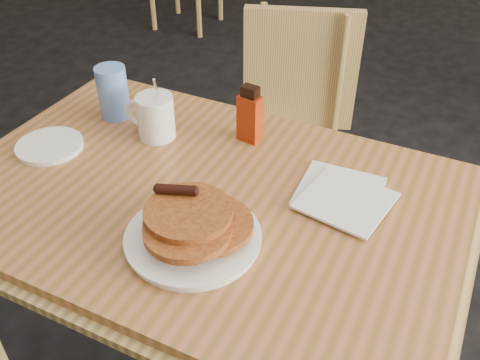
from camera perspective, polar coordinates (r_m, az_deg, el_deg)
name	(u,v)px	position (r m, az deg, el deg)	size (l,w,h in m)	color
main_table	(202,206)	(1.20, -4.10, -2.83)	(1.20, 0.86, 0.75)	#AA653C
chair_main_far	(290,117)	(1.89, 5.35, 6.69)	(0.49, 0.49, 0.87)	tan
pancake_plate	(193,230)	(1.04, -5.05, -5.32)	(0.27, 0.27, 0.10)	white
coffee_mug	(155,116)	(1.34, -9.10, 6.76)	(0.13, 0.09, 0.17)	white
syrup_bottle	(250,116)	(1.31, 1.05, 6.88)	(0.06, 0.05, 0.15)	maroon
napkin_stack	(343,196)	(1.17, 10.88, -1.67)	(0.21, 0.23, 0.01)	white
blue_tumbler	(113,92)	(1.44, -13.38, 9.08)	(0.08, 0.08, 0.14)	#5D89DB
side_saucer	(50,146)	(1.39, -19.65, 3.46)	(0.16, 0.16, 0.01)	white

